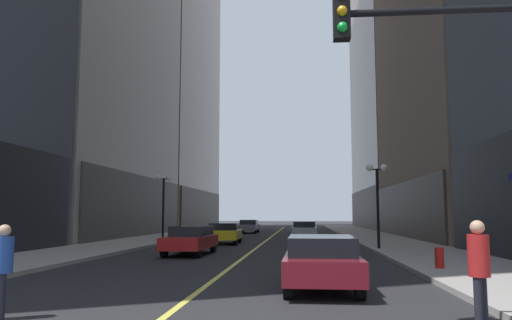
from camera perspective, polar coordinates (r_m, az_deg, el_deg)
ground_plane at (r=40.19m, az=1.62°, el=-8.92°), size 200.00×200.00×0.00m
sidewalk_left at (r=41.52m, az=-9.95°, el=-8.65°), size 4.50×78.00×0.15m
sidewalk_right at (r=40.52m, az=13.48°, el=-8.63°), size 4.50×78.00×0.15m
lane_centre_stripe at (r=40.19m, az=1.62°, el=-8.92°), size 0.16×70.00×0.01m
building_right_mid at (r=45.07m, az=24.19°, el=15.30°), size 12.81×24.00×36.17m
car_maroon at (r=12.75m, az=7.53°, el=-11.34°), size 1.84×4.49×1.32m
car_red at (r=23.44m, az=-7.50°, el=-9.01°), size 1.86×4.59×1.32m
car_yellow at (r=31.86m, az=-3.67°, el=-8.31°), size 2.07×4.22×1.32m
car_silver at (r=39.57m, az=5.59°, el=-7.90°), size 1.96×4.29×1.32m
car_grey at (r=50.39m, az=-0.82°, el=-7.57°), size 1.83×4.63×1.32m
pedestrian_in_blue_hoodie at (r=10.14m, az=-27.10°, el=-10.59°), size 0.47×0.47×1.68m
pedestrian_in_red_jacket at (r=8.97m, az=24.27°, el=-11.01°), size 0.48×0.48×1.76m
traffic_light_near_right at (r=8.78m, az=24.22°, el=6.69°), size 3.43×0.35×5.65m
street_lamp_left_far at (r=32.82m, az=-10.58°, el=-3.73°), size 1.06×0.36×4.43m
street_lamp_right_mid at (r=26.15m, az=13.77°, el=-3.03°), size 1.06×0.36×4.43m
fire_hydrant_right at (r=17.22m, az=20.35°, el=-10.75°), size 0.28×0.28×0.80m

